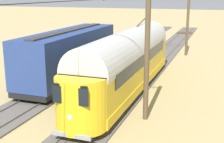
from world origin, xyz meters
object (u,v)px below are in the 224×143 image
coach_adjacent (70,54)px  spare_tie_stack (50,69)px  track_end_bumper (120,49)px  catenary_pole_mid_near (146,54)px  catenary_pole_foreground (187,22)px  vintage_streetcar (128,60)px

coach_adjacent → spare_tie_stack: 4.07m
track_end_bumper → coach_adjacent: bearing=90.0°
coach_adjacent → spare_tie_stack: (3.05, -1.93, -1.89)m
catenary_pole_mid_near → spare_tie_stack: (10.32, -7.42, -3.38)m
catenary_pole_foreground → track_end_bumper: catenary_pole_foreground is taller
coach_adjacent → catenary_pole_foreground: bearing=-118.2°
track_end_bumper → vintage_streetcar: bearing=110.1°
coach_adjacent → catenary_pole_foreground: (-7.27, -13.54, 1.48)m
vintage_streetcar → spare_tie_stack: size_ratio=7.35×
vintage_streetcar → catenary_pole_mid_near: bearing=117.4°
catenary_pole_foreground → spare_tie_stack: catenary_pole_foreground is taller
track_end_bumper → catenary_pole_mid_near: bearing=112.0°
catenary_pole_foreground → coach_adjacent: bearing=61.8°
vintage_streetcar → catenary_pole_mid_near: 5.27m
coach_adjacent → vintage_streetcar: bearing=168.7°
vintage_streetcar → track_end_bumper: size_ratio=9.79×
coach_adjacent → track_end_bumper: bearing=-90.0°
coach_adjacent → track_end_bumper: size_ratio=6.62×
catenary_pole_foreground → vintage_streetcar: bearing=80.9°
coach_adjacent → spare_tie_stack: coach_adjacent is taller
spare_tie_stack → track_end_bumper: bearing=-106.0°
vintage_streetcar → spare_tie_stack: (7.98, -2.91, -1.99)m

